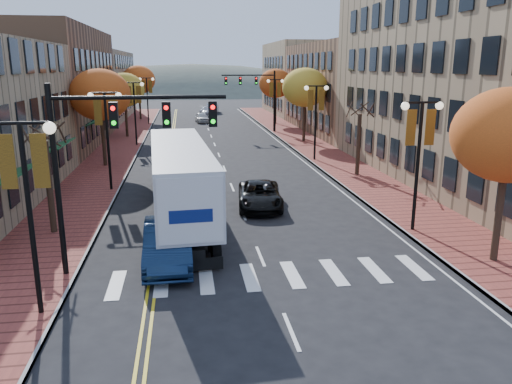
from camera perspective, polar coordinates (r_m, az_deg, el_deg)
name	(u,v)px	position (r m, az deg, el deg)	size (l,w,h in m)	color
ground	(279,301)	(16.95, 2.59, -12.29)	(200.00, 200.00, 0.00)	black
sidewalk_left	(119,148)	(48.36, -15.39, 4.85)	(4.00, 85.00, 0.15)	brown
sidewalk_right	(307,144)	(49.43, 5.87, 5.48)	(4.00, 85.00, 0.15)	brown
building_left_mid	(33,88)	(52.84, -24.11, 10.82)	(12.00, 24.00, 11.00)	brown
building_left_far	(84,86)	(77.23, -19.09, 11.43)	(12.00, 26.00, 9.50)	#9E8966
building_right_near	(512,66)	(37.57, 27.24, 12.64)	(15.00, 28.00, 15.00)	#997F5B
building_right_mid	(368,88)	(60.83, 12.68, 11.52)	(15.00, 24.00, 10.00)	brown
building_right_far	(319,79)	(81.76, 7.17, 12.72)	(15.00, 20.00, 11.00)	#9E8966
tree_left_a	(50,187)	(24.28, -22.52, 0.50)	(0.28, 0.28, 4.20)	#382619
tree_left_b	(100,95)	(39.42, -17.38, 10.55)	(4.48, 4.48, 7.21)	#382619
tree_left_c	(124,90)	(55.28, -14.80, 11.21)	(4.16, 4.16, 6.69)	#382619
tree_left_d	(139,80)	(73.17, -13.28, 12.37)	(4.61, 4.61, 7.42)	#382619
tree_right_a	(509,136)	(20.81, 26.92, 5.78)	(4.16, 4.16, 6.69)	#382619
tree_right_b	(358,145)	(35.37, 11.62, 5.33)	(0.28, 0.28, 4.20)	#382619
tree_right_c	(305,88)	(50.36, 5.61, 11.79)	(4.48, 4.48, 7.21)	#382619
tree_right_d	(276,83)	(66.00, 2.26, 12.29)	(4.35, 4.35, 7.00)	#382619
lamp_left_a	(26,182)	(15.92, -24.79, 1.04)	(1.96, 0.36, 6.05)	black
lamp_left_b	(106,122)	(31.40, -16.72, 7.68)	(1.96, 0.36, 6.05)	black
lamp_left_c	(134,101)	(49.21, -13.75, 10.06)	(1.96, 0.36, 6.05)	black
lamp_left_d	(147,91)	(67.12, -12.34, 11.16)	(1.96, 0.36, 6.05)	black
lamp_right_a	(420,141)	(23.56, 18.19, 5.56)	(1.96, 0.36, 6.05)	black
lamp_right_b	(316,108)	(40.38, 6.86, 9.52)	(1.96, 0.36, 6.05)	black
lamp_right_c	(275,95)	(57.92, 2.21, 11.03)	(1.96, 0.36, 6.05)	black
traffic_mast_near	(111,143)	(18.26, -16.29, 5.35)	(6.10, 0.35, 7.00)	black
traffic_mast_far	(258,89)	(57.55, 0.19, 11.64)	(6.10, 0.34, 7.00)	black
semi_truck	(179,174)	(25.41, -8.82, 2.10)	(3.48, 15.80, 3.92)	black
navy_sedan	(168,243)	(19.86, -10.02, -5.77)	(1.79, 5.13, 1.69)	#0D1D37
black_suv	(260,195)	(27.26, 0.44, -0.35)	(2.30, 4.99, 1.39)	black
car_far_white	(202,117)	(68.90, -6.22, 8.47)	(1.63, 4.05, 1.38)	silver
car_far_silver	(207,111)	(78.60, -5.64, 9.19)	(1.91, 4.70, 1.36)	#B0B0B8
car_far_oncoming	(213,108)	(82.81, -4.97, 9.55)	(1.72, 4.95, 1.63)	#B3B4BB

